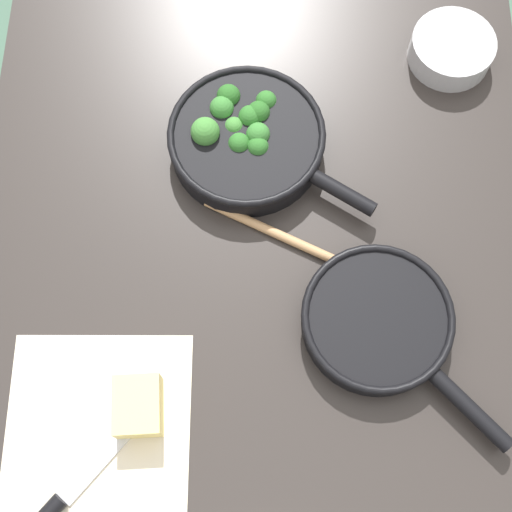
% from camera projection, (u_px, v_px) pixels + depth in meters
% --- Properties ---
extents(ground_plane, '(14.00, 14.00, 0.00)m').
position_uv_depth(ground_plane, '(256.00, 359.00, 1.84)').
color(ground_plane, '#476B56').
extents(dining_table_red, '(1.34, 0.90, 0.77)m').
position_uv_depth(dining_table_red, '(256.00, 276.00, 1.20)').
color(dining_table_red, '#2D2826').
rests_on(dining_table_red, ground_plane).
extents(skillet_broccoli, '(0.26, 0.34, 0.08)m').
position_uv_depth(skillet_broccoli, '(247.00, 138.00, 1.16)').
color(skillet_broccoli, black).
rests_on(skillet_broccoli, dining_table_red).
extents(skillet_eggs, '(0.30, 0.30, 0.05)m').
position_uv_depth(skillet_eggs, '(379.00, 322.00, 1.06)').
color(skillet_eggs, black).
rests_on(skillet_eggs, dining_table_red).
extents(wooden_spoon, '(0.17, 0.33, 0.02)m').
position_uv_depth(wooden_spoon, '(330.00, 258.00, 1.11)').
color(wooden_spoon, tan).
rests_on(wooden_spoon, dining_table_red).
extents(parchment_sheet, '(0.33, 0.27, 0.00)m').
position_uv_depth(parchment_sheet, '(97.00, 446.00, 1.02)').
color(parchment_sheet, beige).
rests_on(parchment_sheet, dining_table_red).
extents(grater_knife, '(0.21, 0.18, 0.02)m').
position_uv_depth(grater_knife, '(64.00, 497.00, 0.99)').
color(grater_knife, silver).
rests_on(grater_knife, dining_table_red).
extents(cheese_block, '(0.09, 0.07, 0.05)m').
position_uv_depth(cheese_block, '(138.00, 406.00, 1.02)').
color(cheese_block, '#EFD67A').
rests_on(cheese_block, dining_table_red).
extents(prep_bowl_steel, '(0.14, 0.14, 0.05)m').
position_uv_depth(prep_bowl_steel, '(451.00, 49.00, 1.23)').
color(prep_bowl_steel, '#B7B7BC').
rests_on(prep_bowl_steel, dining_table_red).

